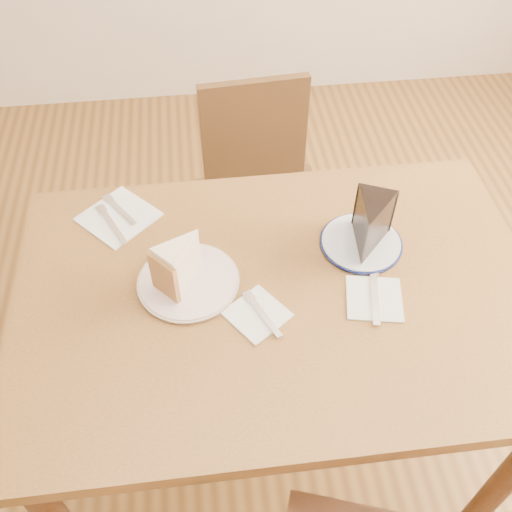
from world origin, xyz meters
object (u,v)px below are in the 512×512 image
object	(u,v)px
chair_far	(262,200)
chocolate_cake	(370,228)
table	(278,315)
plate_navy	(361,243)
plate_cream	(188,281)
carrot_cake	(183,263)

from	to	relation	value
chair_far	chocolate_cake	distance (m)	0.65
table	plate_navy	size ratio (longest dim) A/B	6.30
chair_far	chocolate_cake	world-z (taller)	chocolate_cake
chair_far	plate_navy	bearing A→B (deg)	105.16
chocolate_cake	chair_far	bearing A→B (deg)	-45.96
plate_cream	carrot_cake	distance (m)	0.06
carrot_cake	plate_navy	bearing A→B (deg)	55.52
plate_navy	chair_far	bearing A→B (deg)	109.87
chair_far	plate_navy	distance (m)	0.60
plate_cream	table	bearing A→B (deg)	-12.36
carrot_cake	table	bearing A→B (deg)	33.34
plate_navy	chocolate_cake	bearing A→B (deg)	-62.58
plate_cream	chocolate_cake	size ratio (longest dim) A/B	1.72
carrot_cake	chocolate_cake	bearing A→B (deg)	53.51
table	plate_cream	xyz separation A→B (m)	(-0.20, 0.04, 0.10)
plate_cream	carrot_cake	bearing A→B (deg)	132.62
table	plate_navy	bearing A→B (deg)	27.83
table	carrot_cake	world-z (taller)	carrot_cake
chair_far	plate_navy	xyz separation A→B (m)	(0.18, -0.49, 0.29)
chair_far	carrot_cake	distance (m)	0.70
table	carrot_cake	bearing A→B (deg)	166.24
plate_cream	chair_far	bearing A→B (deg)	66.48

